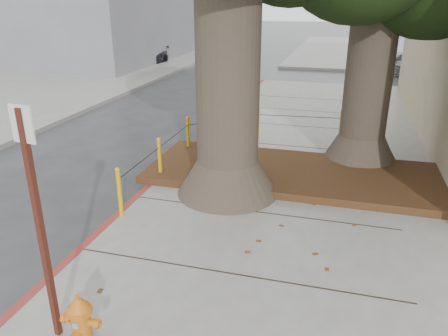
% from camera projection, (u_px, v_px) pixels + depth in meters
% --- Properties ---
extents(ground, '(140.00, 140.00, 0.00)m').
position_uv_depth(ground, '(200.00, 277.00, 6.49)').
color(ground, '#28282B').
rests_on(ground, ground).
extents(sidewalk_far, '(16.00, 20.00, 0.15)m').
position_uv_depth(sidewalk_far, '(408.00, 52.00, 31.84)').
color(sidewalk_far, slate).
rests_on(sidewalk_far, ground).
extents(curb_red, '(0.14, 26.00, 0.16)m').
position_uv_depth(curb_red, '(147.00, 190.00, 9.20)').
color(curb_red, maroon).
rests_on(curb_red, ground).
extents(planter_bed, '(6.40, 2.60, 0.16)m').
position_uv_depth(planter_bed, '(294.00, 173.00, 9.68)').
color(planter_bed, black).
rests_on(planter_bed, sidewalk_main).
extents(bollard_ring, '(3.79, 5.39, 0.95)m').
position_uv_depth(bollard_ring, '(223.00, 141.00, 10.38)').
color(bollard_ring, '#DD9D0C').
rests_on(bollard_ring, sidewalk_main).
extents(fire_hydrant, '(0.40, 0.35, 0.76)m').
position_uv_depth(fire_hydrant, '(81.00, 324.00, 4.81)').
color(fire_hydrant, orange).
rests_on(fire_hydrant, sidewalk_main).
extents(signpost, '(0.28, 0.07, 2.77)m').
position_uv_depth(signpost, '(38.00, 216.00, 4.62)').
color(signpost, '#471911').
rests_on(signpost, sidewalk_main).
extents(car_silver, '(3.91, 1.99, 1.28)m').
position_uv_depth(car_silver, '(413.00, 63.00, 22.66)').
color(car_silver, '#ACADB2').
rests_on(car_silver, ground).
extents(car_dark, '(1.88, 3.81, 1.07)m').
position_uv_depth(car_dark, '(145.00, 57.00, 25.62)').
color(car_dark, black).
rests_on(car_dark, ground).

